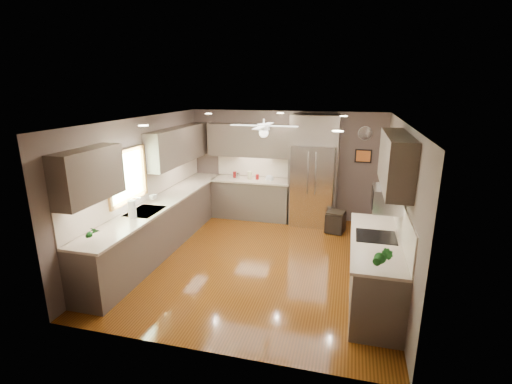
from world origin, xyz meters
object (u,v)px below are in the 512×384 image
at_px(potted_plant_right, 383,258).
at_px(refrigerator, 313,172).
at_px(canister_a, 235,175).
at_px(canister_d, 257,177).
at_px(bowl, 269,179).
at_px(canister_c, 250,175).
at_px(microwave, 387,199).
at_px(canister_b, 238,175).
at_px(paper_towel, 132,210).
at_px(potted_plant_left, 91,232).
at_px(stool, 335,222).
at_px(soap_bottle, 154,196).

xyz_separation_m(potted_plant_right, refrigerator, (-1.22, 3.90, 0.09)).
height_order(canister_a, canister_d, canister_a).
height_order(canister_d, bowl, canister_d).
relative_size(canister_c, bowl, 0.94).
relative_size(canister_d, microwave, 0.22).
height_order(canister_b, microwave, microwave).
bearing_deg(paper_towel, potted_plant_left, -89.92).
height_order(canister_d, stool, canister_d).
height_order(bowl, microwave, microwave).
xyz_separation_m(soap_bottle, potted_plant_left, (0.13, -1.94, 0.05)).
distance_m(canister_b, stool, 2.50).
bearing_deg(stool, potted_plant_left, -131.91).
bearing_deg(bowl, microwave, -49.51).
relative_size(canister_c, paper_towel, 0.54).
bearing_deg(bowl, paper_towel, -118.44).
xyz_separation_m(canister_c, stool, (2.04, -0.50, -0.79)).
xyz_separation_m(canister_a, paper_towel, (-0.79, -3.08, 0.06)).
bearing_deg(canister_d, microwave, -46.35).
bearing_deg(stool, bowl, 162.92).
distance_m(canister_c, microwave, 3.95).
distance_m(refrigerator, microwave, 3.03).
bearing_deg(stool, soap_bottle, -154.00).
bearing_deg(soap_bottle, refrigerator, 36.95).
bearing_deg(microwave, soap_bottle, 171.41).
height_order(canister_b, soap_bottle, soap_bottle).
xyz_separation_m(potted_plant_left, stool, (3.20, 3.57, -0.84)).
bearing_deg(potted_plant_left, soap_bottle, 93.92).
relative_size(canister_c, refrigerator, 0.07).
bearing_deg(refrigerator, soap_bottle, -143.05).
height_order(soap_bottle, potted_plant_left, potted_plant_left).
bearing_deg(canister_a, paper_towel, -104.45).
bearing_deg(canister_d, canister_c, -177.97).
xyz_separation_m(potted_plant_right, paper_towel, (-3.87, 0.89, -0.02)).
xyz_separation_m(canister_d, potted_plant_left, (-1.35, -4.07, 0.08)).
bearing_deg(microwave, potted_plant_left, -161.59).
bearing_deg(canister_d, stool, -15.17).
distance_m(canister_a, soap_bottle, 2.34).
height_order(canister_a, soap_bottle, soap_bottle).
relative_size(potted_plant_left, bowl, 1.43).
height_order(potted_plant_left, bowl, potted_plant_left).
bearing_deg(canister_b, canister_d, 2.08).
distance_m(soap_bottle, paper_towel, 0.94).
bearing_deg(canister_c, potted_plant_right, -55.58).
relative_size(canister_d, stool, 0.26).
height_order(canister_b, potted_plant_right, potted_plant_right).
xyz_separation_m(canister_c, soap_bottle, (-1.30, -2.12, -0.00)).
relative_size(canister_b, refrigerator, 0.06).
relative_size(canister_d, refrigerator, 0.05).
relative_size(canister_a, potted_plant_left, 0.52).
distance_m(canister_a, potted_plant_left, 4.17).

